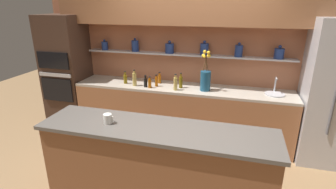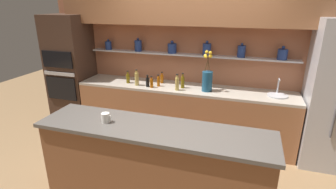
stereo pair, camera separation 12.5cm
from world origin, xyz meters
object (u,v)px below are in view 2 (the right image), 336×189
bottle_oil_0 (183,82)px  coffee_mug (106,118)px  bottle_sauce_5 (148,82)px  sink_fixture (278,94)px  oven_tower (71,71)px  bottle_sauce_3 (152,83)px  bottle_spirit_2 (177,83)px  bottle_spirit_6 (137,79)px  bottle_sauce_7 (162,78)px  bottle_sauce_4 (158,81)px  bottle_oil_1 (128,78)px  flower_vase (207,79)px

bottle_oil_0 → coffee_mug: bearing=-103.4°
bottle_sauce_5 → sink_fixture: bearing=4.8°
oven_tower → sink_fixture: size_ratio=7.04×
bottle_oil_0 → bottle_sauce_3: bottle_oil_0 is taller
bottle_spirit_2 → bottle_spirit_6: bearing=176.4°
bottle_sauce_3 → bottle_sauce_7: size_ratio=0.97×
bottle_oil_0 → bottle_sauce_4: bearing=-175.6°
oven_tower → bottle_sauce_5: oven_tower is taller
bottle_oil_0 → bottle_oil_1: bottle_oil_0 is taller
sink_fixture → bottle_sauce_7: bearing=177.0°
bottle_sauce_4 → coffee_mug: bearing=-90.0°
bottle_oil_1 → bottle_sauce_5: (0.40, -0.10, -0.00)m
coffee_mug → sink_fixture: bearing=43.6°
flower_vase → bottle_sauce_7: size_ratio=3.23×
sink_fixture → bottle_sauce_4: bearing=-177.3°
bottle_oil_0 → bottle_sauce_5: bottle_oil_0 is taller
bottle_sauce_5 → bottle_spirit_6: 0.20m
bottle_oil_0 → bottle_sauce_7: bearing=159.1°
bottle_oil_1 → bottle_sauce_3: (0.48, -0.12, -0.00)m
flower_vase → bottle_spirit_2: size_ratio=2.42×
bottle_sauce_5 → coffee_mug: 1.58m
bottle_sauce_4 → bottle_sauce_5: 0.18m
bottle_sauce_7 → coffee_mug: (0.00, -1.83, 0.07)m
sink_fixture → bottle_oil_0: 1.43m
oven_tower → sink_fixture: oven_tower is taller
sink_fixture → bottle_spirit_2: size_ratio=1.11×
bottle_sauce_3 → bottle_sauce_5: 0.08m
oven_tower → flower_vase: size_ratio=3.24×
bottle_oil_0 → bottle_spirit_2: 0.14m
bottle_sauce_3 → coffee_mug: size_ratio=1.76×
bottle_spirit_6 → sink_fixture: bearing=3.8°
bottle_spirit_6 → bottle_sauce_7: size_ratio=1.38×
bottle_oil_0 → bottle_spirit_6: bearing=-173.4°
oven_tower → bottle_sauce_3: 1.67m
oven_tower → bottle_spirit_6: 1.38m
oven_tower → bottle_sauce_4: (1.74, -0.07, -0.01)m
bottle_spirit_2 → bottle_sauce_5: bottle_spirit_2 is taller
oven_tower → bottle_spirit_6: (1.38, -0.13, 0.02)m
bottle_oil_0 → bottle_sauce_7: 0.43m
bottle_oil_0 → bottle_sauce_7: (-0.40, 0.15, -0.02)m
oven_tower → bottle_oil_0: 2.13m
oven_tower → bottle_spirit_2: size_ratio=7.84×
bottle_spirit_2 → bottle_sauce_3: bottle_spirit_2 is taller
bottle_sauce_3 → bottle_sauce_7: bearing=75.0°
bottle_sauce_7 → bottle_oil_0: bearing=-20.9°
coffee_mug → bottle_sauce_3: bearing=92.9°
bottle_spirit_2 → bottle_sauce_4: bottle_spirit_2 is taller
bottle_spirit_6 → bottle_oil_0: bearing=6.6°
sink_fixture → bottle_spirit_2: bottle_spirit_2 is taller
sink_fixture → oven_tower: bearing=-179.8°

